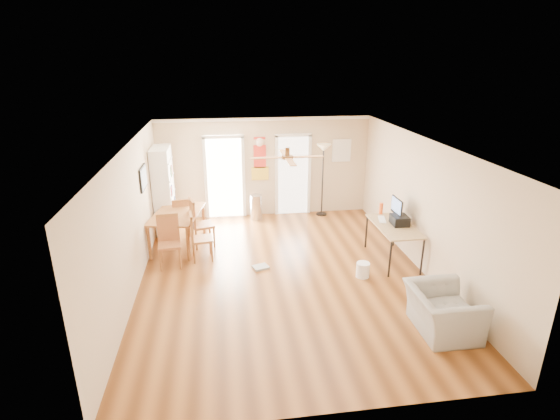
{
  "coord_description": "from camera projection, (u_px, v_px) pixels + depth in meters",
  "views": [
    {
      "loc": [
        -1.12,
        -7.4,
        4.06
      ],
      "look_at": [
        0.0,
        0.6,
        1.15
      ],
      "focal_mm": 27.52,
      "sensor_mm": 36.0,
      "label": 1
    }
  ],
  "objects": [
    {
      "name": "wall_back",
      "position": [
        265.0,
        168.0,
        11.24
      ],
      "size": [
        5.5,
        0.04,
        2.6
      ],
      "primitive_type": null,
      "color": "beige",
      "rests_on": "floor"
    },
    {
      "name": "wall_right",
      "position": [
        424.0,
        206.0,
        8.34
      ],
      "size": [
        0.04,
        7.0,
        2.6
      ],
      "primitive_type": null,
      "color": "beige",
      "rests_on": "floor"
    },
    {
      "name": "framed_poster",
      "position": [
        143.0,
        178.0,
        8.79
      ],
      "size": [
        0.04,
        0.66,
        0.48
      ],
      "primitive_type": "cube",
      "color": "black",
      "rests_on": "wall_left"
    },
    {
      "name": "ceiling",
      "position": [
        285.0,
        144.0,
        7.54
      ],
      "size": [
        5.5,
        7.0,
        0.0
      ],
      "primitive_type": null,
      "color": "silver",
      "rests_on": "floor"
    },
    {
      "name": "dining_table",
      "position": [
        178.0,
        229.0,
        9.62
      ],
      "size": [
        1.23,
        1.73,
        0.79
      ],
      "primitive_type": null,
      "rotation": [
        0.0,
        0.0,
        -0.2
      ],
      "color": "#956130",
      "rests_on": "floor"
    },
    {
      "name": "trash_can",
      "position": [
        256.0,
        207.0,
        11.21
      ],
      "size": [
        0.37,
        0.37,
        0.66
      ],
      "primitive_type": "cylinder",
      "rotation": [
        0.0,
        0.0,
        0.26
      ],
      "color": "#B1B1B4",
      "rests_on": "floor"
    },
    {
      "name": "wall_left",
      "position": [
        132.0,
        221.0,
        7.62
      ],
      "size": [
        0.04,
        7.0,
        2.6
      ],
      "primitive_type": null,
      "color": "beige",
      "rests_on": "floor"
    },
    {
      "name": "wall_front",
      "position": [
        332.0,
        322.0,
        4.72
      ],
      "size": [
        5.5,
        0.04,
        2.6
      ],
      "primitive_type": null,
      "color": "beige",
      "rests_on": "floor"
    },
    {
      "name": "wall_decal",
      "position": [
        260.0,
        159.0,
        11.12
      ],
      "size": [
        0.46,
        0.03,
        1.1
      ],
      "primitive_type": "cube",
      "color": "red",
      "rests_on": "wall_back"
    },
    {
      "name": "printer",
      "position": [
        400.0,
        220.0,
        8.8
      ],
      "size": [
        0.33,
        0.39,
        0.19
      ],
      "primitive_type": "cube",
      "rotation": [
        0.0,
        0.0,
        -0.04
      ],
      "color": "black",
      "rests_on": "computer_desk"
    },
    {
      "name": "dining_chair_far",
      "position": [
        181.0,
        217.0,
        10.14
      ],
      "size": [
        0.45,
        0.45,
        0.94
      ],
      "primitive_type": null,
      "rotation": [
        0.0,
        0.0,
        3.3
      ],
      "color": "#935E2F",
      "rests_on": "floor"
    },
    {
      "name": "ceiling_fan",
      "position": [
        287.0,
        157.0,
        7.32
      ],
      "size": [
        1.24,
        1.24,
        0.2
      ],
      "primitive_type": null,
      "color": "#593819",
      "rests_on": "ceiling"
    },
    {
      "name": "floor_cloth",
      "position": [
        261.0,
        267.0,
        8.7
      ],
      "size": [
        0.37,
        0.32,
        0.04
      ],
      "primitive_type": "cube",
      "rotation": [
        0.0,
        0.0,
        0.32
      ],
      "color": "#989893",
      "rests_on": "floor"
    },
    {
      "name": "imac",
      "position": [
        397.0,
        209.0,
        8.97
      ],
      "size": [
        0.2,
        0.53,
        0.49
      ],
      "primitive_type": null,
      "rotation": [
        0.0,
        0.0,
        0.25
      ],
      "color": "black",
      "rests_on": "computer_desk"
    },
    {
      "name": "wastebasket_a",
      "position": [
        363.0,
        270.0,
        8.32
      ],
      "size": [
        0.29,
        0.29,
        0.3
      ],
      "primitive_type": "cylinder",
      "rotation": [
        0.0,
        0.0,
        -0.15
      ],
      "color": "white",
      "rests_on": "floor"
    },
    {
      "name": "kitchen_doorway",
      "position": [
        225.0,
        178.0,
        11.17
      ],
      "size": [
        0.9,
        0.1,
        2.1
      ],
      "primitive_type": null,
      "color": "white",
      "rests_on": "wall_back"
    },
    {
      "name": "computer_desk",
      "position": [
        392.0,
        243.0,
        8.92
      ],
      "size": [
        0.73,
        1.47,
        0.79
      ],
      "primitive_type": null,
      "color": "tan",
      "rests_on": "floor"
    },
    {
      "name": "torchiere_lamp",
      "position": [
        323.0,
        180.0,
        11.31
      ],
      "size": [
        0.42,
        0.42,
        1.93
      ],
      "primitive_type": null,
      "rotation": [
        0.0,
        0.0,
        0.19
      ],
      "color": "black",
      "rests_on": "floor"
    },
    {
      "name": "keyboard",
      "position": [
        382.0,
        219.0,
        9.09
      ],
      "size": [
        0.23,
        0.43,
        0.02
      ],
      "primitive_type": "cube",
      "rotation": [
        0.0,
        0.0,
        -0.24
      ],
      "color": "white",
      "rests_on": "computer_desk"
    },
    {
      "name": "armchair",
      "position": [
        442.0,
        311.0,
        6.61
      ],
      "size": [
        0.95,
        1.08,
        0.7
      ],
      "primitive_type": "imported",
      "rotation": [
        0.0,
        0.0,
        1.56
      ],
      "color": "#9B9B96",
      "rests_on": "floor"
    },
    {
      "name": "bookshelf",
      "position": [
        164.0,
        190.0,
        10.28
      ],
      "size": [
        0.47,
        0.95,
        2.06
      ],
      "primitive_type": null,
      "rotation": [
        0.0,
        0.0,
        0.06
      ],
      "color": "white",
      "rests_on": "floor"
    },
    {
      "name": "floor",
      "position": [
        284.0,
        275.0,
        8.42
      ],
      "size": [
        7.0,
        7.0,
        0.0
      ],
      "primitive_type": "plane",
      "color": "brown",
      "rests_on": "ground"
    },
    {
      "name": "dining_chair_near",
      "position": [
        169.0,
        242.0,
        8.62
      ],
      "size": [
        0.48,
        0.48,
        1.06
      ],
      "primitive_type": null,
      "rotation": [
        0.0,
        0.0,
        0.1
      ],
      "color": "#A36034",
      "rests_on": "floor"
    },
    {
      "name": "crown_molding",
      "position": [
        285.0,
        146.0,
        7.55
      ],
      "size": [
        5.5,
        7.0,
        0.08
      ],
      "primitive_type": null,
      "color": "white",
      "rests_on": "wall_back"
    },
    {
      "name": "ac_grille",
      "position": [
        342.0,
        150.0,
        11.35
      ],
      "size": [
        0.5,
        0.04,
        0.6
      ],
      "primitive_type": "cube",
      "color": "white",
      "rests_on": "wall_back"
    },
    {
      "name": "bathroom_doorway",
      "position": [
        293.0,
        176.0,
        11.41
      ],
      "size": [
        0.8,
        0.1,
        2.1
      ],
      "primitive_type": null,
      "color": "white",
      "rests_on": "wall_back"
    },
    {
      "name": "dining_chair_right_b",
      "position": [
        202.0,
        237.0,
        8.93
      ],
      "size": [
        0.47,
        0.47,
        1.03
      ],
      "primitive_type": null,
      "rotation": [
        0.0,
        0.0,
        1.68
      ],
      "color": "#A55F35",
      "rests_on": "floor"
    },
    {
      "name": "orange_bottle",
      "position": [
        381.0,
        208.0,
        9.39
      ],
      "size": [
        0.1,
        0.1,
        0.25
      ],
      "primitive_type": "cylinder",
      "rotation": [
        0.0,
        0.0,
        -0.17
      ],
      "color": "#F55515",
      "rests_on": "computer_desk"
    },
    {
      "name": "dining_chair_right_a",
      "position": [
        203.0,
        222.0,
        9.57
      ],
      "size": [
        0.56,
        0.56,
        1.11
      ],
      "primitive_type": null,
      "rotation": [
        0.0,
        0.0,
        1.82
      ],
      "color": "#AA7236",
      "rests_on": "floor"
    }
  ]
}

